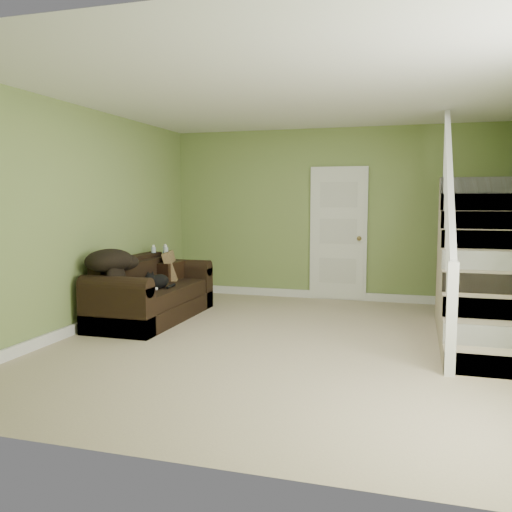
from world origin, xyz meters
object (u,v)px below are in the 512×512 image
Objects in this scene: sofa at (150,296)px; banana at (158,287)px; side_table at (162,284)px; cat at (158,281)px.

sofa reaches higher than banana.
side_table is 0.95m from cat.
sofa is 12.05× the size of banana.
cat is at bearing -80.50° from banana.
sofa reaches higher than cat.
cat is at bearing -41.36° from sofa.
side_table reaches higher than banana.
side_table is at bearing 123.42° from cat.
sofa is at bearing -76.53° from side_table.
sofa is 0.30m from banana.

